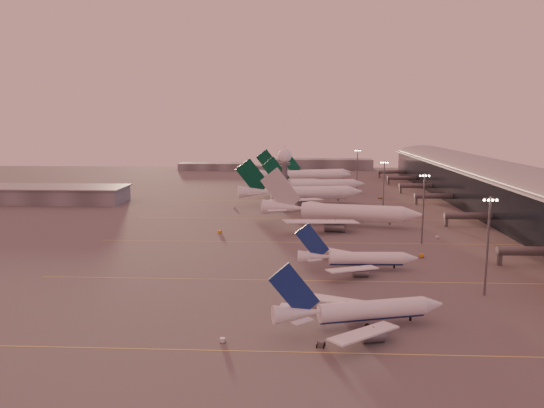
{
  "coord_description": "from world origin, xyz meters",
  "views": [
    {
      "loc": [
        11.05,
        -129.6,
        43.76
      ],
      "look_at": [
        0.97,
        78.26,
        10.03
      ],
      "focal_mm": 35.0,
      "sensor_mm": 36.0,
      "label": 1
    }
  ],
  "objects": [
    {
      "name": "gsv_truck_a",
      "position": [
        -3.06,
        -31.5,
        1.04
      ],
      "size": [
        5.22,
        2.3,
        2.05
      ],
      "color": "silver",
      "rests_on": "ground"
    },
    {
      "name": "widebody_white",
      "position": [
        28.98,
        85.95,
        4.08
      ],
      "size": [
        66.25,
        52.6,
        23.53
      ],
      "color": "white",
      "rests_on": "ground"
    },
    {
      "name": "hangar",
      "position": [
        -120.0,
        140.0,
        4.32
      ],
      "size": [
        82.0,
        27.0,
        8.5
      ],
      "color": "slate",
      "rests_on": "ground"
    },
    {
      "name": "greentail_b",
      "position": [
        21.32,
        178.01,
        3.93
      ],
      "size": [
        60.74,
        48.6,
        22.27
      ],
      "color": "white",
      "rests_on": "ground"
    },
    {
      "name": "narrowbody_mid",
      "position": [
        28.75,
        21.01,
        2.84
      ],
      "size": [
        35.86,
        28.6,
        14.01
      ],
      "color": "white",
      "rests_on": "ground"
    },
    {
      "name": "radar_tower",
      "position": [
        5.0,
        120.0,
        20.95
      ],
      "size": [
        6.4,
        6.4,
        31.1
      ],
      "color": "#585A5F",
      "rests_on": "ground"
    },
    {
      "name": "gsv_truck_d",
      "position": [
        -19.99,
        126.76,
        1.1
      ],
      "size": [
        2.38,
        5.51,
        2.16
      ],
      "color": "silver",
      "rests_on": "ground"
    },
    {
      "name": "greentail_d",
      "position": [
        25.62,
        254.26,
        3.35
      ],
      "size": [
        50.95,
        40.59,
        18.96
      ],
      "color": "white",
      "rests_on": "ground"
    },
    {
      "name": "mast_a",
      "position": [
        58.0,
        0.0,
        13.74
      ],
      "size": [
        3.6,
        0.56,
        25.0
      ],
      "color": "#585A5F",
      "rests_on": "ground"
    },
    {
      "name": "mast_d",
      "position": [
        48.0,
        200.0,
        13.74
      ],
      "size": [
        3.6,
        0.56,
        25.0
      ],
      "color": "#585A5F",
      "rests_on": "ground"
    },
    {
      "name": "gsv_truck_b",
      "position": [
        51.05,
        35.78,
        1.29
      ],
      "size": [
        6.62,
        3.74,
        2.53
      ],
      "color": "orange",
      "rests_on": "ground"
    },
    {
      "name": "greentail_a",
      "position": [
        13.11,
        141.23,
        4.24
      ],
      "size": [
        65.65,
        52.59,
        24.01
      ],
      "color": "white",
      "rests_on": "ground"
    },
    {
      "name": "greentail_c",
      "position": [
        16.0,
        228.72,
        4.15
      ],
      "size": [
        64.55,
        51.9,
        23.47
      ],
      "color": "white",
      "rests_on": "ground"
    },
    {
      "name": "gsv_truck_c",
      "position": [
        -18.43,
        68.64,
        1.24
      ],
      "size": [
        5.48,
        5.99,
        2.42
      ],
      "color": "orange",
      "rests_on": "ground"
    },
    {
      "name": "mast_b",
      "position": [
        55.0,
        55.0,
        13.74
      ],
      "size": [
        3.6,
        0.56,
        25.0
      ],
      "color": "#585A5F",
      "rests_on": "ground"
    },
    {
      "name": "ground",
      "position": [
        0.0,
        0.0,
        0.0
      ],
      "size": [
        700.0,
        700.0,
        0.0
      ],
      "primitive_type": "plane",
      "color": "#595656",
      "rests_on": "ground"
    },
    {
      "name": "distant_horizon",
      "position": [
        2.62,
        325.14,
        3.89
      ],
      "size": [
        165.0,
        37.5,
        9.0
      ],
      "color": "slate",
      "rests_on": "ground"
    },
    {
      "name": "mast_c",
      "position": [
        50.0,
        110.0,
        13.74
      ],
      "size": [
        3.6,
        0.56,
        25.0
      ],
      "color": "#585A5F",
      "rests_on": "ground"
    },
    {
      "name": "gsv_catering_b",
      "position": [
        62.87,
        63.83,
        1.88
      ],
      "size": [
        4.7,
        2.41,
        3.76
      ],
      "color": "silver",
      "rests_on": "ground"
    },
    {
      "name": "taxiway_markings",
      "position": [
        30.0,
        56.0,
        0.01
      ],
      "size": [
        180.0,
        185.25,
        0.02
      ],
      "color": "#F1DE55",
      "rests_on": "ground"
    },
    {
      "name": "terminal",
      "position": [
        107.88,
        110.09,
        10.52
      ],
      "size": [
        57.0,
        362.0,
        23.04
      ],
      "color": "black",
      "rests_on": "ground"
    },
    {
      "name": "narrowbody_near",
      "position": [
        24.47,
        -22.47,
        3.07
      ],
      "size": [
        37.97,
        29.9,
        15.15
      ],
      "color": "white",
      "rests_on": "ground"
    },
    {
      "name": "gsv_tug_mid",
      "position": [
        11.96,
        1.43,
        0.54
      ],
      "size": [
        4.22,
        4.02,
        1.05
      ],
      "color": "orange",
      "rests_on": "ground"
    },
    {
      "name": "gsv_tug_hangar",
      "position": [
        56.55,
        160.68,
        0.5
      ],
      "size": [
        3.92,
        3.51,
        0.96
      ],
      "color": "orange",
      "rests_on": "ground"
    },
    {
      "name": "gsv_tug_near",
      "position": [
        15.81,
        -32.52,
        0.54
      ],
      "size": [
        2.92,
        4.07,
        1.06
      ],
      "color": "#535557",
      "rests_on": "ground"
    }
  ]
}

